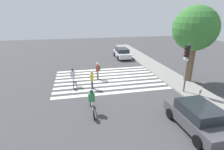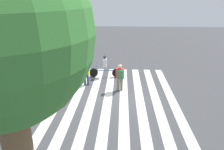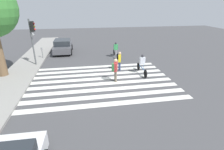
{
  "view_description": "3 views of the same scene",
  "coord_description": "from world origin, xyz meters",
  "px_view_note": "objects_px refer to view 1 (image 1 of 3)",
  "views": [
    {
      "loc": [
        15.74,
        -2.89,
        6.13
      ],
      "look_at": [
        1.11,
        0.23,
        0.8
      ],
      "focal_mm": 28.0,
      "sensor_mm": 36.0,
      "label": 1
    },
    {
      "loc": [
        -0.32,
        11.45,
        5.59
      ],
      "look_at": [
        0.23,
        0.12,
        1.4
      ],
      "focal_mm": 35.0,
      "sensor_mm": 36.0,
      "label": 2
    },
    {
      "loc": [
        -11.46,
        1.28,
        5.19
      ],
      "look_at": [
        -1.15,
        -0.51,
        0.9
      ],
      "focal_mm": 28.0,
      "sensor_mm": 36.0,
      "label": 3
    }
  ],
  "objects_px": {
    "cyclist_far_lane": "(92,100)",
    "cyclist_mid_street": "(73,76)",
    "traffic_light": "(187,59)",
    "pedestrian_child_with_backpack": "(92,79)",
    "parking_meter": "(200,93)",
    "car_parked_dark_suv": "(122,53)",
    "pedestrian_adult_yellow_jacket": "(98,69)",
    "street_tree": "(195,29)",
    "car_parked_silver_sedan": "(198,117)"
  },
  "relations": [
    {
      "from": "traffic_light",
      "to": "pedestrian_child_with_backpack",
      "type": "relative_size",
      "value": 2.57
    },
    {
      "from": "cyclist_mid_street",
      "to": "car_parked_silver_sedan",
      "type": "bearing_deg",
      "value": 40.12
    },
    {
      "from": "pedestrian_child_with_backpack",
      "to": "cyclist_far_lane",
      "type": "relative_size",
      "value": 0.68
    },
    {
      "from": "pedestrian_child_with_backpack",
      "to": "car_parked_dark_suv",
      "type": "height_order",
      "value": "pedestrian_child_with_backpack"
    },
    {
      "from": "pedestrian_adult_yellow_jacket",
      "to": "cyclist_far_lane",
      "type": "height_order",
      "value": "pedestrian_adult_yellow_jacket"
    },
    {
      "from": "cyclist_far_lane",
      "to": "cyclist_mid_street",
      "type": "xyz_separation_m",
      "value": [
        -4.85,
        -1.16,
        -0.0
      ]
    },
    {
      "from": "traffic_light",
      "to": "car_parked_silver_sedan",
      "type": "xyz_separation_m",
      "value": [
        4.33,
        -1.89,
        -2.09
      ]
    },
    {
      "from": "parking_meter",
      "to": "street_tree",
      "type": "height_order",
      "value": "street_tree"
    },
    {
      "from": "street_tree",
      "to": "car_parked_dark_suv",
      "type": "relative_size",
      "value": 1.6
    },
    {
      "from": "parking_meter",
      "to": "pedestrian_child_with_backpack",
      "type": "relative_size",
      "value": 0.79
    },
    {
      "from": "pedestrian_adult_yellow_jacket",
      "to": "car_parked_dark_suv",
      "type": "distance_m",
      "value": 9.07
    },
    {
      "from": "parking_meter",
      "to": "car_parked_dark_suv",
      "type": "bearing_deg",
      "value": -173.7
    },
    {
      "from": "cyclist_far_lane",
      "to": "car_parked_dark_suv",
      "type": "xyz_separation_m",
      "value": [
        -13.81,
        5.74,
        -0.15
      ]
    },
    {
      "from": "traffic_light",
      "to": "cyclist_mid_street",
      "type": "xyz_separation_m",
      "value": [
        -3.45,
        -8.58,
        -1.98
      ]
    },
    {
      "from": "traffic_light",
      "to": "pedestrian_child_with_backpack",
      "type": "xyz_separation_m",
      "value": [
        -2.36,
        -7.01,
        -1.95
      ]
    },
    {
      "from": "traffic_light",
      "to": "pedestrian_child_with_backpack",
      "type": "distance_m",
      "value": 7.65
    },
    {
      "from": "car_parked_silver_sedan",
      "to": "pedestrian_adult_yellow_jacket",
      "type": "bearing_deg",
      "value": -154.83
    },
    {
      "from": "pedestrian_adult_yellow_jacket",
      "to": "cyclist_far_lane",
      "type": "xyz_separation_m",
      "value": [
        5.96,
        -1.2,
        -0.13
      ]
    },
    {
      "from": "traffic_light",
      "to": "street_tree",
      "type": "xyz_separation_m",
      "value": [
        -2.25,
        2.0,
        1.95
      ]
    },
    {
      "from": "cyclist_mid_street",
      "to": "car_parked_silver_sedan",
      "type": "xyz_separation_m",
      "value": [
        7.79,
        6.69,
        -0.12
      ]
    },
    {
      "from": "cyclist_mid_street",
      "to": "car_parked_dark_suv",
      "type": "distance_m",
      "value": 11.31
    },
    {
      "from": "traffic_light",
      "to": "car_parked_dark_suv",
      "type": "height_order",
      "value": "traffic_light"
    },
    {
      "from": "parking_meter",
      "to": "pedestrian_adult_yellow_jacket",
      "type": "relative_size",
      "value": 0.74
    },
    {
      "from": "street_tree",
      "to": "pedestrian_child_with_backpack",
      "type": "distance_m",
      "value": 9.82
    },
    {
      "from": "car_parked_silver_sedan",
      "to": "traffic_light",
      "type": "bearing_deg",
      "value": 155.67
    },
    {
      "from": "parking_meter",
      "to": "cyclist_mid_street",
      "type": "relative_size",
      "value": 0.55
    },
    {
      "from": "car_parked_dark_suv",
      "to": "pedestrian_adult_yellow_jacket",
      "type": "bearing_deg",
      "value": -28.89
    },
    {
      "from": "pedestrian_child_with_backpack",
      "to": "cyclist_mid_street",
      "type": "height_order",
      "value": "cyclist_mid_street"
    },
    {
      "from": "pedestrian_adult_yellow_jacket",
      "to": "car_parked_silver_sedan",
      "type": "relative_size",
      "value": 0.41
    },
    {
      "from": "parking_meter",
      "to": "car_parked_dark_suv",
      "type": "distance_m",
      "value": 14.57
    },
    {
      "from": "pedestrian_child_with_backpack",
      "to": "street_tree",
      "type": "bearing_deg",
      "value": 104.0
    },
    {
      "from": "street_tree",
      "to": "pedestrian_adult_yellow_jacket",
      "type": "distance_m",
      "value": 9.35
    },
    {
      "from": "parking_meter",
      "to": "car_parked_silver_sedan",
      "type": "xyz_separation_m",
      "value": [
        2.27,
        -1.81,
        -0.19
      ]
    },
    {
      "from": "pedestrian_adult_yellow_jacket",
      "to": "car_parked_dark_suv",
      "type": "xyz_separation_m",
      "value": [
        -7.85,
        4.54,
        -0.27
      ]
    },
    {
      "from": "pedestrian_adult_yellow_jacket",
      "to": "pedestrian_child_with_backpack",
      "type": "xyz_separation_m",
      "value": [
        2.2,
        -0.79,
        -0.1
      ]
    },
    {
      "from": "cyclist_mid_street",
      "to": "cyclist_far_lane",
      "type": "bearing_deg",
      "value": 12.94
    },
    {
      "from": "street_tree",
      "to": "car_parked_silver_sedan",
      "type": "relative_size",
      "value": 1.65
    },
    {
      "from": "cyclist_mid_street",
      "to": "car_parked_dark_suv",
      "type": "relative_size",
      "value": 0.54
    },
    {
      "from": "parking_meter",
      "to": "street_tree",
      "type": "bearing_deg",
      "value": 154.27
    },
    {
      "from": "parking_meter",
      "to": "street_tree",
      "type": "relative_size",
      "value": 0.18
    },
    {
      "from": "traffic_light",
      "to": "parking_meter",
      "type": "height_order",
      "value": "traffic_light"
    },
    {
      "from": "car_parked_silver_sedan",
      "to": "cyclist_mid_street",
      "type": "bearing_deg",
      "value": -140.1
    },
    {
      "from": "cyclist_mid_street",
      "to": "pedestrian_adult_yellow_jacket",
      "type": "bearing_deg",
      "value": 114.61
    },
    {
      "from": "car_parked_silver_sedan",
      "to": "car_parked_dark_suv",
      "type": "bearing_deg",
      "value": 178.48
    },
    {
      "from": "parking_meter",
      "to": "cyclist_mid_street",
      "type": "xyz_separation_m",
      "value": [
        -5.52,
        -8.5,
        -0.07
      ]
    },
    {
      "from": "traffic_light",
      "to": "car_parked_silver_sedan",
      "type": "distance_m",
      "value": 5.17
    },
    {
      "from": "pedestrian_child_with_backpack",
      "to": "traffic_light",
      "type": "bearing_deg",
      "value": 86.1
    },
    {
      "from": "cyclist_far_lane",
      "to": "cyclist_mid_street",
      "type": "distance_m",
      "value": 4.99
    },
    {
      "from": "traffic_light",
      "to": "cyclist_mid_street",
      "type": "height_order",
      "value": "traffic_light"
    },
    {
      "from": "street_tree",
      "to": "cyclist_mid_street",
      "type": "relative_size",
      "value": 2.96
    }
  ]
}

